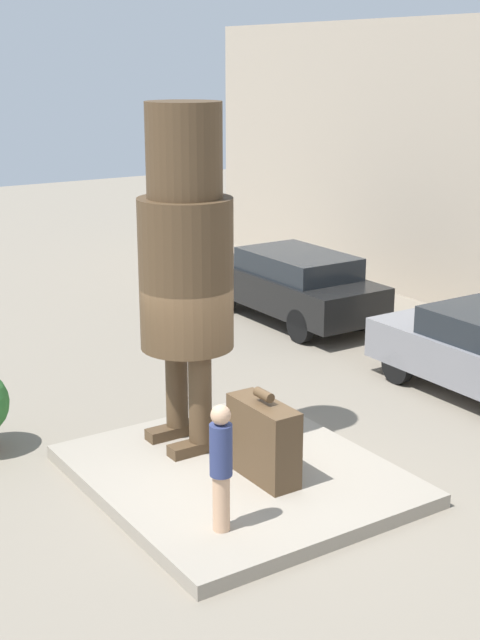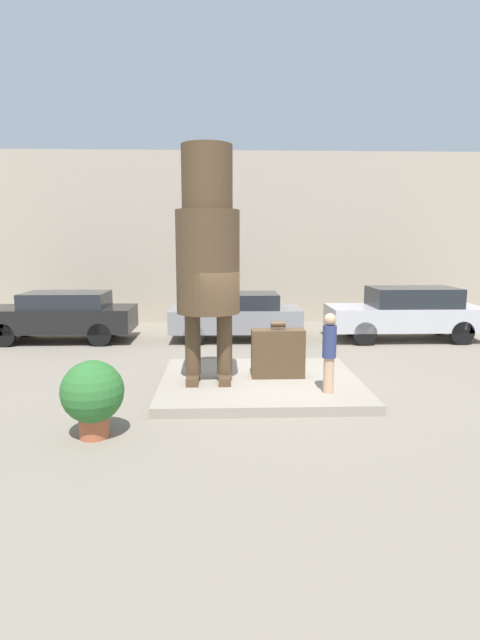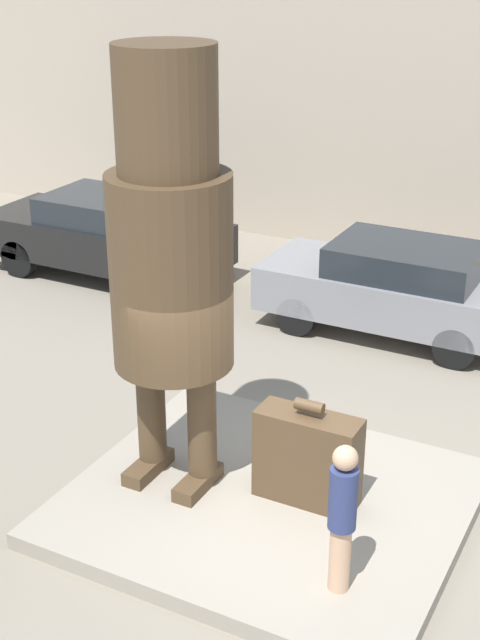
{
  "view_description": "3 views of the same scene",
  "coord_description": "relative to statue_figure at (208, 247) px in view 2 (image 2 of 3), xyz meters",
  "views": [
    {
      "loc": [
        9.17,
        -5.96,
        5.5
      ],
      "look_at": [
        -0.37,
        0.29,
        2.14
      ],
      "focal_mm": 50.0,
      "sensor_mm": 36.0,
      "label": 1
    },
    {
      "loc": [
        -0.8,
        -10.32,
        3.11
      ],
      "look_at": [
        -0.42,
        0.21,
        1.44
      ],
      "focal_mm": 28.0,
      "sensor_mm": 36.0,
      "label": 2
    },
    {
      "loc": [
        3.54,
        -7.43,
        5.94
      ],
      "look_at": [
        -0.4,
        0.1,
        2.2
      ],
      "focal_mm": 50.0,
      "sensor_mm": 36.0,
      "label": 3
    }
  ],
  "objects": [
    {
      "name": "statue_figure",
      "position": [
        0.0,
        0.0,
        0.0
      ],
      "size": [
        1.29,
        1.29,
        4.78
      ],
      "color": "#4C3823",
      "rests_on": "pedestal"
    },
    {
      "name": "parked_car_grey",
      "position": [
        0.75,
        5.34,
        -2.19
      ],
      "size": [
        4.08,
        1.74,
        1.49
      ],
      "rotation": [
        0.0,
        0.0,
        3.14
      ],
      "color": "gray",
      "rests_on": "ground_plane"
    },
    {
      "name": "ground_plane",
      "position": [
        1.09,
        0.12,
        -2.99
      ],
      "size": [
        60.0,
        60.0,
        0.0
      ],
      "primitive_type": "plane",
      "color": "gray"
    },
    {
      "name": "building_backdrop",
      "position": [
        1.09,
        9.13,
        0.21
      ],
      "size": [
        28.0,
        0.6,
        6.4
      ],
      "color": "tan",
      "rests_on": "ground_plane"
    },
    {
      "name": "planter_pot",
      "position": [
        -1.77,
        -2.52,
        -2.27
      ],
      "size": [
        1.0,
        1.0,
        1.25
      ],
      "color": "#AD5638",
      "rests_on": "ground_plane"
    },
    {
      "name": "tourist",
      "position": [
        2.34,
        -0.91,
        -1.94
      ],
      "size": [
        0.27,
        0.27,
        1.56
      ],
      "color": "tan",
      "rests_on": "pedestal"
    },
    {
      "name": "parked_car_silver",
      "position": [
        6.11,
        5.17,
        -2.1
      ],
      "size": [
        4.79,
        1.81,
        1.67
      ],
      "rotation": [
        0.0,
        0.0,
        3.14
      ],
      "color": "#B7B7BC",
      "rests_on": "ground_plane"
    },
    {
      "name": "giant_suitcase",
      "position": [
        1.48,
        0.27,
        -2.27
      ],
      "size": [
        1.14,
        0.43,
        1.22
      ],
      "color": "#4C3823",
      "rests_on": "pedestal"
    },
    {
      "name": "pedestal",
      "position": [
        1.09,
        0.12,
        -2.89
      ],
      "size": [
        4.22,
        3.74,
        0.19
      ],
      "color": "gray",
      "rests_on": "ground_plane"
    },
    {
      "name": "parked_car_black",
      "position": [
        -4.73,
        5.34,
        -2.15
      ],
      "size": [
        4.56,
        1.8,
        1.54
      ],
      "rotation": [
        0.0,
        0.0,
        3.14
      ],
      "color": "black",
      "rests_on": "ground_plane"
    }
  ]
}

